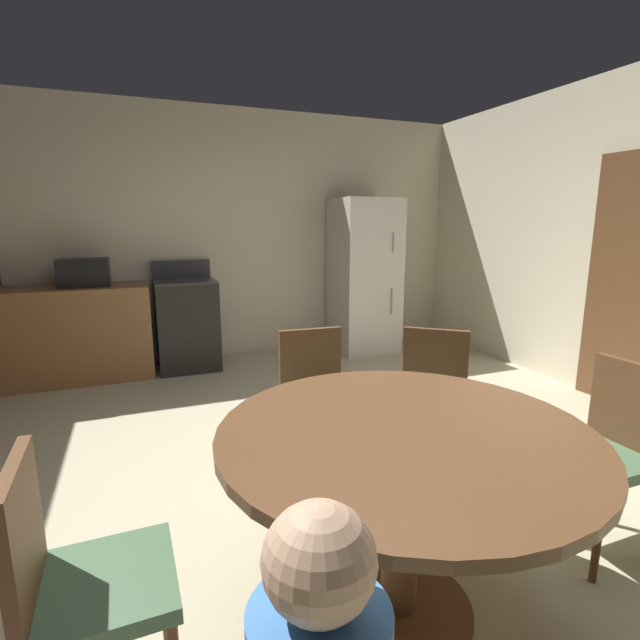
{
  "coord_description": "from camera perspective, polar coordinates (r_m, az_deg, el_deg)",
  "views": [
    {
      "loc": [
        -0.96,
        -2.17,
        1.48
      ],
      "look_at": [
        0.17,
        0.71,
        0.84
      ],
      "focal_mm": 26.31,
      "sensor_mm": 36.0,
      "label": 1
    }
  ],
  "objects": [
    {
      "name": "chair_west",
      "position": [
        1.66,
        -27.56,
        -25.99
      ],
      "size": [
        0.41,
        0.41,
        0.87
      ],
      "rotation": [
        0.0,
        0.0,
        6.31
      ],
      "color": "brown",
      "rests_on": "ground"
    },
    {
      "name": "chair_north",
      "position": [
        2.77,
        -0.49,
        -9.02
      ],
      "size": [
        0.43,
        0.43,
        0.87
      ],
      "rotation": [
        0.0,
        0.0,
        4.65
      ],
      "color": "brown",
      "rests_on": "ground"
    },
    {
      "name": "ground_plane",
      "position": [
        2.79,
        2.27,
        -20.37
      ],
      "size": [
        14.0,
        14.0,
        0.0
      ],
      "primitive_type": "plane",
      "color": "beige"
    },
    {
      "name": "chair_northeast",
      "position": [
        2.84,
        13.47,
        -8.83
      ],
      "size": [
        0.56,
        0.56,
        0.87
      ],
      "rotation": [
        0.0,
        0.0,
        4.01
      ],
      "color": "brown",
      "rests_on": "ground"
    },
    {
      "name": "oven_range",
      "position": [
        5.04,
        -15.89,
        -0.41
      ],
      "size": [
        0.6,
        0.6,
        1.1
      ],
      "color": "black",
      "rests_on": "ground"
    },
    {
      "name": "kitchen_counter",
      "position": [
        5.08,
        -29.71,
        -1.62
      ],
      "size": [
        1.74,
        0.6,
        0.9
      ],
      "primitive_type": "cube",
      "color": "olive",
      "rests_on": "ground"
    },
    {
      "name": "wall_back",
      "position": [
        5.4,
        -11.35,
        10.03
      ],
      "size": [
        5.82,
        0.12,
        2.7
      ],
      "primitive_type": "cube",
      "color": "beige",
      "rests_on": "ground"
    },
    {
      "name": "chair_east",
      "position": [
        2.55,
        31.72,
        -12.72
      ],
      "size": [
        0.4,
        0.4,
        0.87
      ],
      "rotation": [
        0.0,
        0.0,
        3.14
      ],
      "color": "brown",
      "rests_on": "ground"
    },
    {
      "name": "refrigerator",
      "position": [
        5.48,
        5.4,
        5.3
      ],
      "size": [
        0.68,
        0.68,
        1.76
      ],
      "color": "silver",
      "rests_on": "ground"
    },
    {
      "name": "door_panelled",
      "position": [
        4.46,
        34.18,
        3.72
      ],
      "size": [
        0.05,
        0.84,
        2.04
      ],
      "primitive_type": "cube",
      "color": "brown",
      "rests_on": "ground"
    },
    {
      "name": "microwave",
      "position": [
        4.96,
        -26.77,
        5.19
      ],
      "size": [
        0.44,
        0.32,
        0.26
      ],
      "primitive_type": "cube",
      "color": "black",
      "rests_on": "kitchen_counter"
    },
    {
      "name": "dining_table",
      "position": [
        1.82,
        10.12,
        -17.07
      ],
      "size": [
        1.35,
        1.35,
        0.76
      ],
      "color": "brown",
      "rests_on": "ground"
    }
  ]
}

